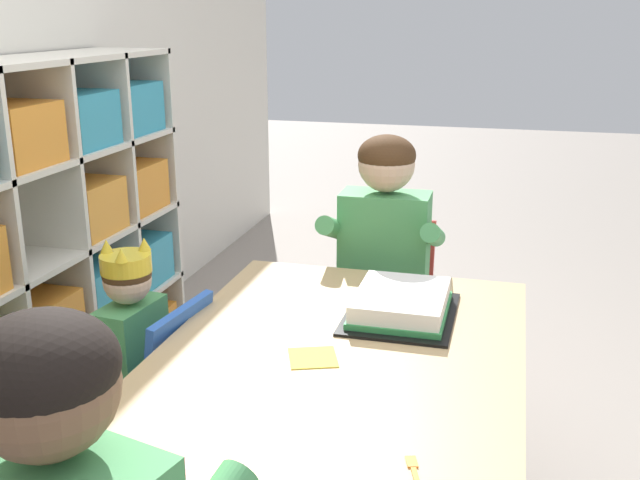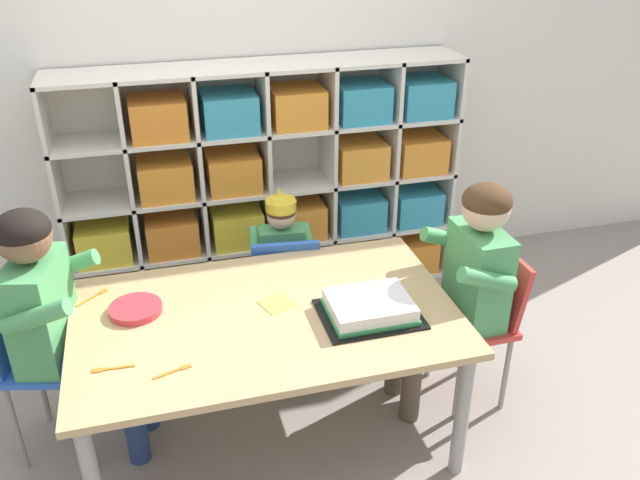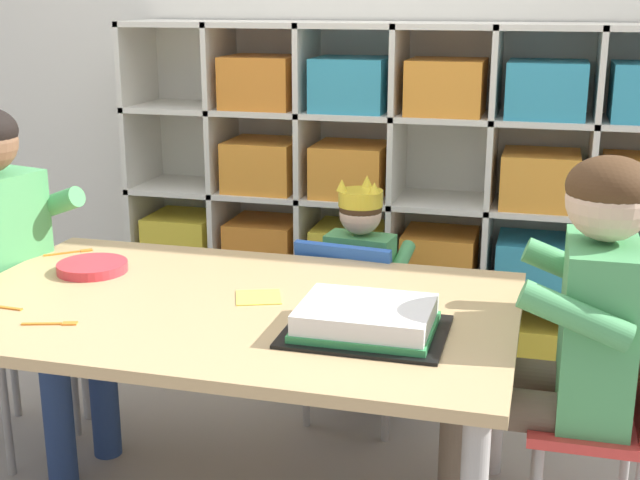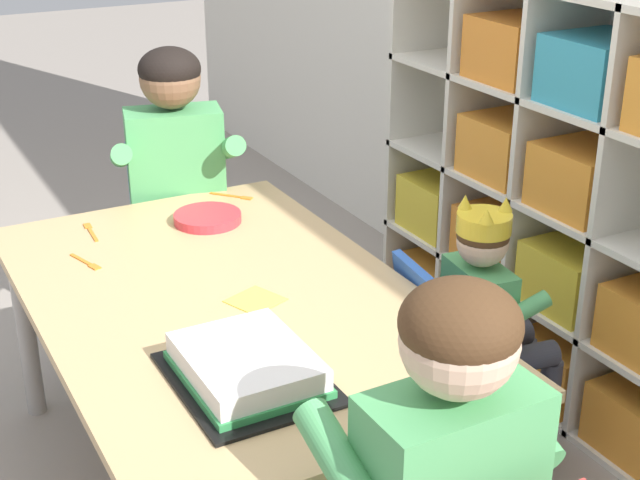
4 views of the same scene
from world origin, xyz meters
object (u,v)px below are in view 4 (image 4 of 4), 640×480
(activity_table, at_px, (280,306))
(classroom_chair_blue, at_px, (393,259))
(birthday_cake_on_tray, at_px, (282,292))
(paper_plate_stack, at_px, (316,383))
(classroom_chair_adult_side, at_px, (155,230))
(guest_at_table_side, at_px, (463,427))
(fork_at_table_front_edge, at_px, (385,314))
(child_with_crown, at_px, (413,215))
(fork_near_child_seat, at_px, (234,205))
(fork_near_cake_tray, at_px, (163,277))
(adult_helper_seated, at_px, (173,191))

(activity_table, height_order, classroom_chair_blue, classroom_chair_blue)
(activity_table, xyz_separation_m, birthday_cake_on_tray, (0.05, -0.03, 0.11))
(classroom_chair_blue, relative_size, paper_plate_stack, 3.37)
(classroom_chair_adult_side, height_order, birthday_cake_on_tray, classroom_chair_adult_side)
(classroom_chair_blue, distance_m, guest_at_table_side, 0.90)
(classroom_chair_blue, bearing_deg, fork_at_table_front_edge, 124.73)
(classroom_chair_blue, distance_m, fork_at_table_front_edge, 0.55)
(classroom_chair_blue, distance_m, classroom_chair_adult_side, 0.88)
(classroom_chair_blue, bearing_deg, classroom_chair_adult_side, 37.95)
(birthday_cake_on_tray, bearing_deg, fork_at_table_front_edge, 32.93)
(child_with_crown, bearing_deg, activity_table, 88.83)
(fork_near_child_seat, bearing_deg, activity_table, -168.93)
(fork_at_table_front_edge, bearing_deg, classroom_chair_adult_side, -19.59)
(fork_near_child_seat, distance_m, fork_near_cake_tray, 0.45)
(adult_helper_seated, bearing_deg, paper_plate_stack, -118.42)
(child_with_crown, relative_size, paper_plate_stack, 4.60)
(activity_table, xyz_separation_m, fork_at_table_front_edge, (0.31, 0.13, 0.07))
(birthday_cake_on_tray, xyz_separation_m, fork_at_table_front_edge, (0.26, 0.17, -0.04))
(adult_helper_seated, xyz_separation_m, birthday_cake_on_tray, (0.62, -0.07, -0.05))
(paper_plate_stack, bearing_deg, child_with_crown, 111.59)
(activity_table, distance_m, birthday_cake_on_tray, 0.12)
(adult_helper_seated, distance_m, fork_near_child_seat, 0.22)
(guest_at_table_side, relative_size, fork_near_child_seat, 7.55)
(fork_near_child_seat, distance_m, fork_at_table_front_edge, 0.77)
(paper_plate_stack, xyz_separation_m, fork_at_table_front_edge, (-0.04, 0.34, -0.01))
(classroom_chair_adult_side, distance_m, fork_near_child_seat, 0.32)
(guest_at_table_side, bearing_deg, classroom_chair_adult_side, -90.15)
(classroom_chair_blue, height_order, fork_near_cake_tray, classroom_chair_blue)
(activity_table, relative_size, fork_near_child_seat, 10.21)
(child_with_crown, relative_size, guest_at_table_side, 1.05)
(classroom_chair_blue, distance_m, paper_plate_stack, 0.86)
(classroom_chair_adult_side, relative_size, fork_near_cake_tray, 6.80)
(guest_at_table_side, bearing_deg, fork_near_cake_tray, -77.79)
(birthday_cake_on_tray, height_order, fork_at_table_front_edge, birthday_cake_on_tray)
(adult_helper_seated, height_order, birthday_cake_on_tray, adult_helper_seated)
(activity_table, relative_size, fork_near_cake_tray, 10.07)
(fork_near_cake_tray, bearing_deg, activity_table, -12.66)
(activity_table, xyz_separation_m, adult_helper_seated, (-0.57, 0.04, 0.16))
(classroom_chair_blue, xyz_separation_m, paper_plate_stack, (0.34, -0.76, 0.20))
(fork_near_child_seat, xyz_separation_m, fork_at_table_front_edge, (0.76, -0.08, 0.00))
(child_with_crown, xyz_separation_m, fork_at_table_front_edge, (0.30, -0.53, 0.05))
(birthday_cake_on_tray, bearing_deg, fork_near_child_seat, 154.36)
(classroom_chair_blue, xyz_separation_m, birthday_cake_on_tray, (0.04, -0.59, 0.23))
(paper_plate_stack, bearing_deg, guest_at_table_side, 30.04)
(fork_at_table_front_edge, bearing_deg, birthday_cake_on_tray, 6.33)
(child_with_crown, bearing_deg, fork_near_cake_tray, 69.83)
(child_with_crown, distance_m, birthday_cake_on_tray, 0.70)
(guest_at_table_side, bearing_deg, adult_helper_seated, -91.46)
(adult_helper_seated, bearing_deg, guest_at_table_side, -105.77)
(activity_table, height_order, birthday_cake_on_tray, birthday_cake_on_tray)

